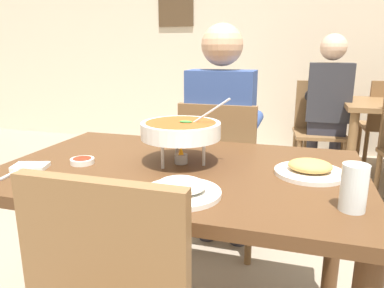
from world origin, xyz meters
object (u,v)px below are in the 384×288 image
Objects in this scene: curry_bowl at (181,130)px; sauce_dish at (82,161)px; drink_glass at (354,190)px; chair_bg_left at (318,124)px; rice_plate at (181,189)px; dining_table_main at (181,194)px; chair_diner_main at (220,170)px; chair_bg_window at (334,117)px; appetizer_plate at (310,169)px; diner_main at (222,128)px; patron_bg_left at (328,100)px.

curry_bowl is 3.69× the size of sauce_dish.
chair_bg_left reaches higher than drink_glass.
curry_bowl reaches higher than rice_plate.
dining_table_main is 1.47× the size of chair_diner_main.
chair_bg_left is (0.96, 2.34, -0.25)m from sauce_dish.
rice_plate is 3.04m from chair_bg_window.
dining_table_main is at bearing -74.90° from curry_bowl.
appetizer_plate is at bearing -96.44° from chair_bg_window.
drink_glass is (0.10, -0.27, 0.04)m from appetizer_plate.
chair_diner_main is 0.69× the size of diner_main.
curry_bowl is 0.25× the size of patron_bg_left.
appetizer_plate reaches higher than dining_table_main.
diner_main is 1.12m from drink_glass.
chair_bg_left and chair_bg_window have the same top height.
diner_main reaches higher than rice_plate.
curry_bowl reaches higher than sauce_dish.
dining_table_main is 0.48m from appetizer_plate.
chair_bg_window is at bearing 67.75° from sauce_dish.
curry_bowl is 2.56× the size of drink_glass.
curry_bowl is at bearing -107.25° from patron_bg_left.
curry_bowl is at bearing 105.10° from dining_table_main.
diner_main is at bearing 120.23° from drink_glass.
chair_bg_left is 0.69× the size of patron_bg_left.
drink_glass is at bearing -93.80° from chair_bg_window.
chair_bg_window is (0.67, 2.95, -0.26)m from rice_plate.
chair_bg_left is (0.59, 2.27, -0.13)m from dining_table_main.
appetizer_plate is 2.25m from chair_bg_left.
rice_plate is 0.48m from appetizer_plate.
patron_bg_left is at bearing 65.99° from chair_diner_main.
chair_bg_window is at bearing 69.06° from chair_diner_main.
dining_table_main is at bearing -105.74° from chair_bg_window.
sauce_dish is at bearing 157.61° from rice_plate.
chair_bg_window is (0.77, 2.65, -0.37)m from curry_bowl.
patron_bg_left reaches higher than appetizer_plate.
rice_plate and appetizer_plate have the same top height.
patron_bg_left is (0.56, 2.43, -0.03)m from rice_plate.
curry_bowl is at bearing -105.11° from chair_bg_left.
dining_table_main is 1.47× the size of chair_bg_left.
appetizer_plate is at bearing -55.41° from chair_diner_main.
dining_table_main is 1.47× the size of chair_bg_window.
patron_bg_left reaches higher than curry_bowl.
curry_bowl reaches higher than chair_diner_main.
dining_table_main is at bearing -104.61° from chair_bg_left.
rice_plate is 2.67× the size of sauce_dish.
chair_diner_main is at bearing 121.10° from drink_glass.
drink_glass is (0.56, -0.23, 0.17)m from dining_table_main.
curry_bowl is 0.40m from sauce_dish.
rice_plate is at bearing -84.71° from chair_diner_main.
drink_glass is at bearing -24.88° from curry_bowl.
patron_bg_left is at bearing 87.94° from drink_glass.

